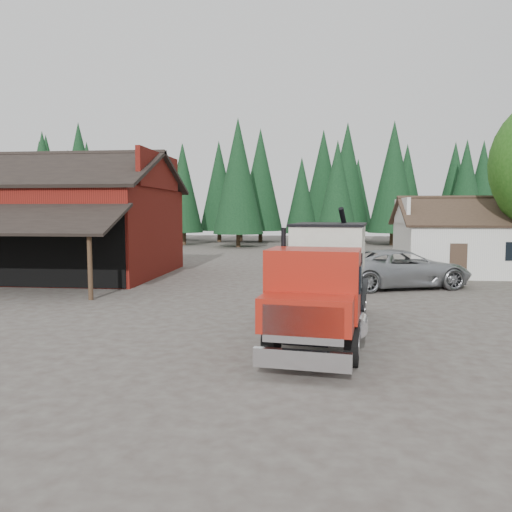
# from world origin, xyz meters

# --- Properties ---
(ground) EXTENTS (120.00, 120.00, 0.00)m
(ground) POSITION_xyz_m (0.00, 0.00, 0.00)
(ground) COLOR #433935
(ground) RESTS_ON ground
(red_barn) EXTENTS (12.80, 13.63, 7.18)m
(red_barn) POSITION_xyz_m (-11.00, 9.90, 2.69)
(red_barn) COLOR maroon
(red_barn) RESTS_ON ground
(farmhouse) EXTENTS (8.60, 6.42, 4.65)m
(farmhouse) POSITION_xyz_m (13.00, 13.00, 1.67)
(farmhouse) COLOR silver
(farmhouse) RESTS_ON ground
(conifer_backdrop) EXTENTS (76.00, 16.00, 16.00)m
(conifer_backdrop) POSITION_xyz_m (0.00, 42.00, 0.00)
(conifer_backdrop) COLOR black
(conifer_backdrop) RESTS_ON ground
(near_pine_a) EXTENTS (4.40, 4.40, 11.40)m
(near_pine_a) POSITION_xyz_m (-22.00, 28.00, 6.39)
(near_pine_a) COLOR #382619
(near_pine_a) RESTS_ON ground
(near_pine_b) EXTENTS (3.96, 3.96, 10.40)m
(near_pine_b) POSITION_xyz_m (6.00, 30.00, 5.89)
(near_pine_b) COLOR #382619
(near_pine_b) RESTS_ON ground
(near_pine_d) EXTENTS (5.28, 5.28, 13.40)m
(near_pine_d) POSITION_xyz_m (-4.00, 34.00, 7.39)
(near_pine_d) COLOR #382619
(near_pine_d) RESTS_ON ground
(feed_truck) EXTENTS (3.39, 8.77, 3.86)m
(feed_truck) POSITION_xyz_m (4.01, -2.97, 1.80)
(feed_truck) COLOR black
(feed_truck) RESTS_ON ground
(silver_car) EXTENTS (7.32, 5.02, 1.86)m
(silver_car) POSITION_xyz_m (8.00, 7.06, 0.93)
(silver_car) COLOR #9EA1A6
(silver_car) RESTS_ON ground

